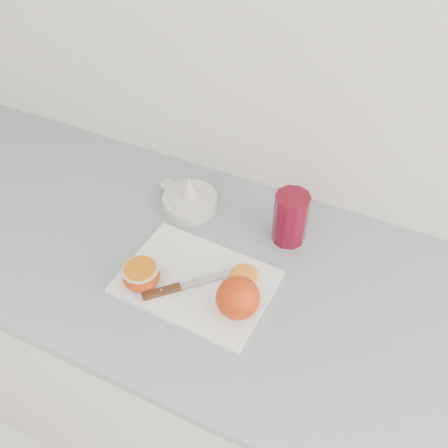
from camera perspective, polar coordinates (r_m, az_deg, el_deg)
name	(u,v)px	position (r m, az deg, el deg)	size (l,w,h in m)	color
counter	(220,368)	(1.47, -0.49, -16.12)	(2.33, 0.64, 0.89)	silver
cutting_board	(197,282)	(1.07, -3.16, -6.62)	(0.31, 0.22, 0.01)	white
whole_orange	(238,298)	(0.98, 1.60, -8.43)	(0.09, 0.09, 0.09)	#C83908
half_orange	(141,275)	(1.05, -9.45, -5.79)	(0.08, 0.08, 0.05)	#C83908
squeezed_shell	(244,275)	(1.05, 2.29, -5.87)	(0.06, 0.06, 0.03)	orange
paring_knife	(169,289)	(1.04, -6.28, -7.45)	(0.14, 0.15, 0.01)	#4B2A17
citrus_juicer	(189,199)	(1.22, -3.97, 2.86)	(0.17, 0.13, 0.09)	white
red_tumbler	(290,220)	(1.12, 7.58, 0.51)	(0.08, 0.08, 0.13)	maroon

